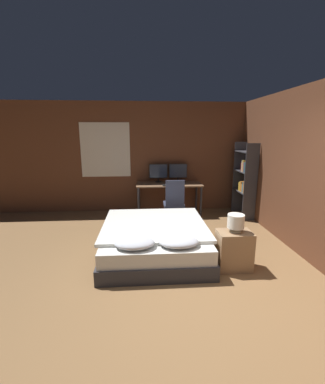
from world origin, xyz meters
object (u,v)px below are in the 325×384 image
bed (155,239)px  computer_mouse (181,185)px  monitor_right (178,172)px  nightstand (234,250)px  office_chair (174,207)px  desk (169,187)px  monitor_left (158,172)px  bedside_lamp (236,221)px  keyboard (170,185)px  bookshelf (246,178)px

bed → computer_mouse: computer_mouse is taller
bed → monitor_right: bearing=73.6°
nightstand → office_chair: 2.10m
bed → desk: 2.19m
desk → office_chair: bearing=-86.3°
monitor_left → nightstand: bearing=-72.2°
monitor_right → office_chair: bearing=-102.1°
bedside_lamp → desk: size_ratio=0.17×
computer_mouse → office_chair: bearing=-114.6°
bed → nightstand: bearing=-27.6°
keyboard → office_chair: office_chair is taller
bed → bookshelf: size_ratio=1.11×
monitor_right → keyboard: monitor_right is taller
nightstand → monitor_left: monitor_left is taller
desk → monitor_right: size_ratio=3.47×
monitor_right → computer_mouse: bearing=-87.2°
bedside_lamp → computer_mouse: (-0.43, 2.48, 0.04)m
desk → computer_mouse: bearing=-39.6°
nightstand → monitor_right: 3.05m
bedside_lamp → monitor_left: size_ratio=0.57×
keyboard → computer_mouse: computer_mouse is taller
nightstand → bedside_lamp: (-0.00, 0.00, 0.45)m
bed → nightstand: (1.13, -0.59, 0.04)m
bookshelf → nightstand: bearing=-114.5°
bed → monitor_left: bearing=85.3°
computer_mouse → desk: bearing=140.4°
keyboard → nightstand: bearing=-74.4°
monitor_left → computer_mouse: 0.72m
computer_mouse → bedside_lamp: bearing=-80.3°
bed → bedside_lamp: 1.37m
nightstand → bedside_lamp: bedside_lamp is taller
bedside_lamp → monitor_right: size_ratio=0.57×
nightstand → desk: size_ratio=0.36×
bed → monitor_right: 2.55m
nightstand → bookshelf: size_ratio=0.33×
monitor_right → keyboard: size_ratio=1.28×
office_chair → bedside_lamp: bearing=-72.0°
computer_mouse → office_chair: size_ratio=0.07×
bookshelf → desk: bearing=168.2°
monitor_left → bookshelf: (2.00, -0.59, -0.07)m
nightstand → keyboard: 2.62m
computer_mouse → monitor_right: bearing=92.8°
office_chair → bookshelf: (1.71, 0.34, 0.57)m
bedside_lamp → monitor_right: (-0.45, 2.92, 0.28)m
bed → monitor_left: (0.19, 2.33, 0.77)m
bedside_lamp → keyboard: bedside_lamp is taller
bed → monitor_left: monitor_left is taller
bookshelf → keyboard: bearing=175.2°
bed → desk: bearing=78.2°
bed → office_chair: 1.49m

